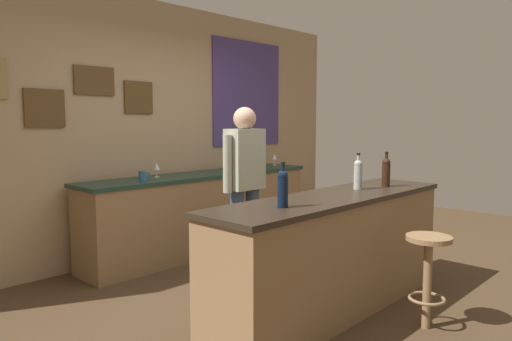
{
  "coord_description": "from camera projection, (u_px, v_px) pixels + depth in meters",
  "views": [
    {
      "loc": [
        -3.03,
        -2.46,
        1.5
      ],
      "look_at": [
        0.02,
        0.45,
        1.05
      ],
      "focal_mm": 33.2,
      "sensor_mm": 36.0,
      "label": 1
    }
  ],
  "objects": [
    {
      "name": "coffee_mug",
      "position": [
        143.0,
        176.0,
        4.72
      ],
      "size": [
        0.12,
        0.08,
        0.09
      ],
      "color": "#336699",
      "rests_on": "side_counter"
    },
    {
      "name": "wine_glass_b",
      "position": [
        252.0,
        160.0,
        5.81
      ],
      "size": [
        0.07,
        0.07,
        0.16
      ],
      "color": "silver",
      "rests_on": "side_counter"
    },
    {
      "name": "wine_bottle_a",
      "position": [
        283.0,
        187.0,
        3.14
      ],
      "size": [
        0.07,
        0.07,
        0.31
      ],
      "color": "black",
      "rests_on": "bar_counter"
    },
    {
      "name": "wine_glass_c",
      "position": [
        274.0,
        157.0,
        6.3
      ],
      "size": [
        0.07,
        0.07,
        0.16
      ],
      "color": "silver",
      "rests_on": "side_counter"
    },
    {
      "name": "wine_bottle_c",
      "position": [
        386.0,
        171.0,
        4.13
      ],
      "size": [
        0.07,
        0.07,
        0.31
      ],
      "color": "black",
      "rests_on": "bar_counter"
    },
    {
      "name": "wine_glass_a",
      "position": [
        157.0,
        167.0,
        4.98
      ],
      "size": [
        0.07,
        0.07,
        0.16
      ],
      "color": "silver",
      "rests_on": "side_counter"
    },
    {
      "name": "bar_counter",
      "position": [
        333.0,
        253.0,
        3.7
      ],
      "size": [
        2.43,
        0.6,
        0.92
      ],
      "color": "olive",
      "rests_on": "ground_plane"
    },
    {
      "name": "side_counter",
      "position": [
        203.0,
        212.0,
        5.4
      ],
      "size": [
        2.95,
        0.56,
        0.9
      ],
      "color": "olive",
      "rests_on": "ground_plane"
    },
    {
      "name": "ground_plane",
      "position": [
        293.0,
        297.0,
        4.03
      ],
      "size": [
        10.0,
        10.0,
        0.0
      ],
      "primitive_type": "plane",
      "color": "#4C3823"
    },
    {
      "name": "bar_stool",
      "position": [
        428.0,
        266.0,
        3.38
      ],
      "size": [
        0.32,
        0.32,
        0.68
      ],
      "color": "olive",
      "rests_on": "ground_plane"
    },
    {
      "name": "wine_bottle_b",
      "position": [
        358.0,
        173.0,
        3.96
      ],
      "size": [
        0.07,
        0.07,
        0.31
      ],
      "color": "#999E99",
      "rests_on": "bar_counter"
    },
    {
      "name": "bartender",
      "position": [
        245.0,
        181.0,
        4.4
      ],
      "size": [
        0.52,
        0.21,
        1.62
      ],
      "color": "#384766",
      "rests_on": "ground_plane"
    },
    {
      "name": "back_wall",
      "position": [
        155.0,
        127.0,
        5.29
      ],
      "size": [
        6.0,
        0.09,
        2.8
      ],
      "color": "tan",
      "rests_on": "ground_plane"
    }
  ]
}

